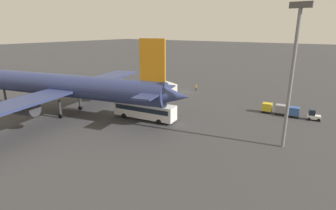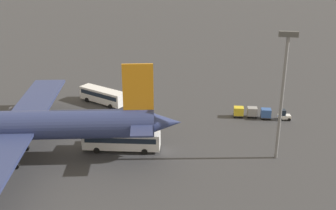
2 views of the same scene
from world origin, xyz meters
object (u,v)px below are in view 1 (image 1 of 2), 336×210
airplane (62,86)px  cargo_cart_blue (294,111)px  shuttle_bus_far (145,110)px  cargo_cart_grey (281,109)px  shuttle_bus_near (162,86)px  cargo_cart_yellow (267,107)px  baggage_tug (313,115)px  worker_person (196,88)px

airplane → cargo_cart_blue: airplane is taller
shuttle_bus_far → cargo_cart_grey: (-21.49, -18.19, -0.76)m
shuttle_bus_near → cargo_cart_yellow: shuttle_bus_near is taller
airplane → cargo_cart_blue: (-40.64, -24.41, -4.68)m
baggage_tug → cargo_cart_yellow: baggage_tug is taller
airplane → shuttle_bus_near: airplane is taller
baggage_tug → airplane: bearing=18.2°
shuttle_bus_near → cargo_cart_grey: bearing=-158.9°
shuttle_bus_near → cargo_cart_grey: 31.62m
cargo_cart_blue → cargo_cart_yellow: 5.30m
shuttle_bus_near → airplane: bearing=101.0°
baggage_tug → cargo_cart_blue: bearing=-8.6°
cargo_cart_blue → cargo_cart_yellow: bearing=0.0°
airplane → baggage_tug: (-44.04, -24.55, -4.93)m
shuttle_bus_far → cargo_cart_yellow: shuttle_bus_far is taller
cargo_cart_grey → cargo_cart_yellow: (2.65, 0.28, 0.00)m
cargo_cart_blue → cargo_cart_grey: 2.66m
baggage_tug → worker_person: size_ratio=1.50×
shuttle_bus_near → worker_person: size_ratio=6.43×
cargo_cart_grey → worker_person: bearing=-21.0°
airplane → cargo_cart_yellow: 43.20m
airplane → cargo_cart_blue: 47.64m
shuttle_bus_near → cargo_cart_blue: bearing=-159.1°
shuttle_bus_far → worker_person: shuttle_bus_far is taller
cargo_cart_blue → cargo_cart_grey: size_ratio=1.00×
shuttle_bus_near → cargo_cart_yellow: (-28.91, 2.22, -0.73)m
baggage_tug → cargo_cart_blue: 3.41m
baggage_tug → cargo_cart_grey: size_ratio=1.23×
worker_person → cargo_cart_yellow: 24.45m
baggage_tug → cargo_cart_grey: bearing=-12.2°
worker_person → cargo_cart_grey: bearing=159.0°
shuttle_bus_near → cargo_cart_blue: (-34.20, 2.22, -0.73)m
baggage_tug → cargo_cart_yellow: size_ratio=1.23×
worker_person → cargo_cart_yellow: (-22.36, 9.88, 0.32)m
baggage_tug → cargo_cart_blue: baggage_tug is taller
cargo_cart_blue → cargo_cart_yellow: size_ratio=1.00×
cargo_cart_grey → shuttle_bus_far: bearing=40.3°
cargo_cart_yellow → baggage_tug: bearing=-179.1°
cargo_cart_grey → baggage_tug: bearing=178.7°
airplane → shuttle_bus_far: size_ratio=4.20×
cargo_cart_yellow → cargo_cart_grey: bearing=-174.1°
shuttle_bus_near → baggage_tug: size_ratio=4.30×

